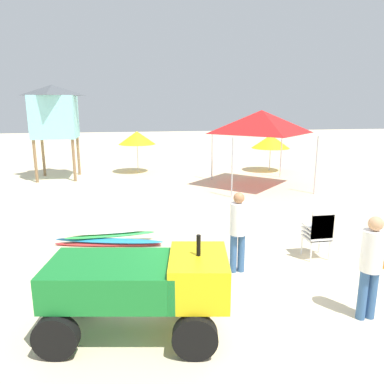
{
  "coord_description": "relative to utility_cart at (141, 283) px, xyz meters",
  "views": [
    {
      "loc": [
        -1.87,
        -5.52,
        3.23
      ],
      "look_at": [
        -0.38,
        3.07,
        1.16
      ],
      "focal_mm": 34.66,
      "sensor_mm": 36.0,
      "label": 1
    }
  ],
  "objects": [
    {
      "name": "popup_canopy",
      "position": [
        5.07,
        9.18,
        1.78
      ],
      "size": [
        3.22,
        3.22,
        3.02
      ],
      "color": "#B2B2B7",
      "rests_on": "ground"
    },
    {
      "name": "beach_umbrella_mid",
      "position": [
        6.78,
        12.39,
        0.68
      ],
      "size": [
        1.86,
        1.86,
        1.79
      ],
      "color": "beige",
      "rests_on": "ground"
    },
    {
      "name": "stacked_plastic_chairs",
      "position": [
        3.8,
        2.01,
        -0.13
      ],
      "size": [
        0.48,
        0.48,
        1.11
      ],
      "color": "silver",
      "rests_on": "ground"
    },
    {
      "name": "lifeguard_near_center",
      "position": [
        3.42,
        -0.21,
        0.16
      ],
      "size": [
        0.32,
        0.32,
        1.64
      ],
      "color": "#33598C",
      "rests_on": "ground"
    },
    {
      "name": "traffic_cone_near",
      "position": [
        4.86,
        1.51,
        -0.51
      ],
      "size": [
        0.39,
        0.39,
        0.55
      ],
      "primitive_type": "cone",
      "color": "orange",
      "rests_on": "ground"
    },
    {
      "name": "lifeguard_near_left",
      "position": [
        1.93,
        1.72,
        0.14
      ],
      "size": [
        0.32,
        0.32,
        1.61
      ],
      "color": "#33598C",
      "rests_on": "ground"
    },
    {
      "name": "surfboard_pile",
      "position": [
        -0.67,
        3.65,
        -0.63
      ],
      "size": [
        2.57,
        0.89,
        0.32
      ],
      "color": "red",
      "rests_on": "ground"
    },
    {
      "name": "ground",
      "position": [
        1.76,
        0.71,
        -0.78
      ],
      "size": [
        80.0,
        80.0,
        0.0
      ],
      "primitive_type": "plane",
      "color": "beige"
    },
    {
      "name": "utility_cart",
      "position": [
        0.0,
        0.0,
        0.0
      ],
      "size": [
        2.72,
        1.67,
        1.5
      ],
      "color": "#197A2D",
      "rests_on": "ground"
    },
    {
      "name": "beach_umbrella_left",
      "position": [
        0.34,
        13.08,
        0.9
      ],
      "size": [
        1.76,
        1.76,
        1.99
      ],
      "color": "beige",
      "rests_on": "ground"
    },
    {
      "name": "lifeguard_tower",
      "position": [
        -3.17,
        12.27,
        2.15
      ],
      "size": [
        1.98,
        1.98,
        4.05
      ],
      "color": "olive",
      "rests_on": "ground"
    }
  ]
}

